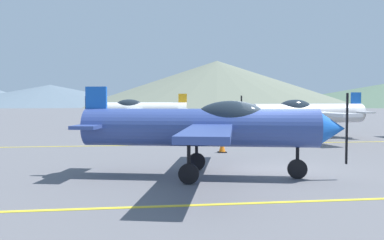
# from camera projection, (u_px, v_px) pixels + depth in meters

# --- Properties ---
(ground_plane) EXTENTS (400.00, 400.00, 0.00)m
(ground_plane) POSITION_uv_depth(u_px,v_px,m) (276.00, 174.00, 13.44)
(ground_plane) COLOR slate
(apron_line_near) EXTENTS (80.00, 0.16, 0.01)m
(apron_line_near) POSITION_uv_depth(u_px,v_px,m) (328.00, 201.00, 9.85)
(apron_line_near) COLOR yellow
(apron_line_near) RESTS_ON ground_plane
(apron_line_far) EXTENTS (80.00, 0.16, 0.01)m
(apron_line_far) POSITION_uv_depth(u_px,v_px,m) (220.00, 144.00, 22.06)
(apron_line_far) COLOR yellow
(apron_line_far) RESTS_ON ground_plane
(airplane_near) EXTENTS (8.01, 9.09, 2.74)m
(airplane_near) POSITION_uv_depth(u_px,v_px,m) (210.00, 126.00, 12.76)
(airplane_near) COLOR #33478C
(airplane_near) RESTS_ON ground_plane
(airplane_mid) EXTENTS (7.99, 9.15, 2.74)m
(airplane_mid) POSITION_uv_depth(u_px,v_px,m) (305.00, 113.00, 24.77)
(airplane_mid) COLOR silver
(airplane_mid) RESTS_ON ground_plane
(airplane_far) EXTENTS (7.98, 9.16, 2.74)m
(airplane_far) POSITION_uv_depth(u_px,v_px,m) (137.00, 109.00, 32.79)
(airplane_far) COLOR white
(airplane_far) RESTS_ON ground_plane
(car_sedan) EXTENTS (3.00, 4.64, 1.62)m
(car_sedan) POSITION_uv_depth(u_px,v_px,m) (272.00, 114.00, 41.30)
(car_sedan) COLOR white
(car_sedan) RESTS_ON ground_plane
(traffic_cone_front) EXTENTS (0.36, 0.36, 0.59)m
(traffic_cone_front) POSITION_uv_depth(u_px,v_px,m) (222.00, 146.00, 18.63)
(traffic_cone_front) COLOR black
(traffic_cone_front) RESTS_ON ground_plane
(hill_centerleft) EXTENTS (68.17, 68.17, 6.69)m
(hill_centerleft) POSITION_uv_depth(u_px,v_px,m) (50.00, 95.00, 134.72)
(hill_centerleft) COLOR slate
(hill_centerleft) RESTS_ON ground_plane
(hill_centerright) EXTENTS (81.55, 81.55, 13.54)m
(hill_centerright) POSITION_uv_depth(u_px,v_px,m) (217.00, 84.00, 126.69)
(hill_centerright) COLOR slate
(hill_centerright) RESTS_ON ground_plane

